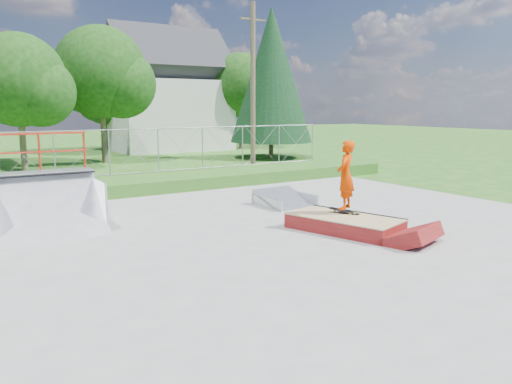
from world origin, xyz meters
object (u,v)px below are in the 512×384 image
Objects in this scene: grind_box at (344,224)px; skater at (346,178)px; flat_bank_ramp at (285,199)px; quarter_pipe at (48,185)px.

skater is (0.25, 0.27, 1.14)m from grind_box.
grind_box is 1.90× the size of flat_bank_ramp.
quarter_pipe is at bearing 174.33° from flat_bank_ramp.
grind_box is 7.46m from quarter_pipe.
grind_box is 1.74× the size of skater.
skater is (-0.48, -3.29, 1.11)m from flat_bank_ramp.
grind_box is 1.19m from skater.
quarter_pipe is at bearing -60.35° from skater.
flat_bank_ramp is 3.50m from skater.
quarter_pipe is at bearing 131.70° from grind_box.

